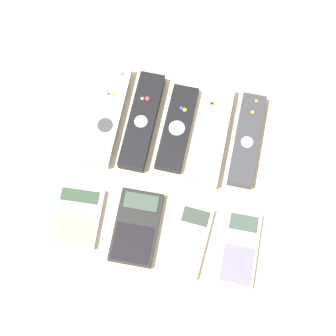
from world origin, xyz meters
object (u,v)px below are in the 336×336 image
remote_3 (212,135)px  calculator_0 (76,216)px  calculator_3 (240,248)px  calculator_2 (189,241)px  remote_0 (109,116)px  remote_2 (176,128)px  remote_4 (247,140)px  remote_1 (142,121)px  calculator_1 (136,227)px

remote_3 → calculator_0: (-0.22, -0.21, -0.01)m
calculator_3 → calculator_2: bearing=-177.7°
remote_0 → remote_2: (0.14, 0.00, -0.00)m
remote_2 → calculator_0: 0.26m
remote_2 → calculator_3: size_ratio=1.31×
remote_0 → remote_2: remote_0 is taller
calculator_3 → remote_3: bearing=112.5°
remote_4 → calculator_0: remote_4 is taller
remote_1 → remote_3: bearing=-0.8°
remote_0 → calculator_2: size_ratio=1.57×
remote_2 → calculator_2: size_ratio=1.33×
remote_0 → remote_3: bearing=-0.8°
calculator_1 → calculator_3: calculator_1 is taller
calculator_3 → calculator_1: bearing=179.3°
remote_4 → calculator_3: bearing=-84.3°
calculator_0 → calculator_1: calculator_1 is taller
remote_3 → calculator_0: bearing=-135.8°
remote_2 → remote_3: 0.07m
remote_0 → remote_4: size_ratio=1.11×
calculator_2 → calculator_0: bearing=-176.7°
remote_1 → calculator_1: bearing=-80.0°
remote_2 → calculator_0: size_ratio=1.56×
remote_4 → calculator_1: bearing=-128.8°
remote_3 → calculator_3: (0.09, -0.21, -0.01)m
remote_1 → calculator_3: remote_1 is taller
calculator_2 → calculator_3: bearing=7.1°
remote_3 → remote_4: bearing=4.9°
remote_4 → calculator_2: remote_4 is taller
remote_4 → calculator_1: remote_4 is taller
remote_3 → calculator_3: bearing=-66.4°
remote_2 → remote_3: bearing=-1.9°
remote_2 → calculator_1: same height
calculator_1 → calculator_2: 0.10m
remote_1 → calculator_1: remote_1 is taller
remote_1 → calculator_1: size_ratio=1.44×
remote_4 → calculator_0: 0.36m
remote_3 → remote_1: bearing=179.2°
remote_0 → calculator_2: (0.20, -0.21, -0.00)m
remote_2 → calculator_0: (-0.15, -0.21, -0.00)m
remote_3 → calculator_0: remote_3 is taller
calculator_1 → calculator_3: size_ratio=1.02×
remote_3 → calculator_2: (-0.00, -0.21, -0.01)m
remote_4 → calculator_0: (-0.28, -0.22, -0.00)m
remote_3 → calculator_1: bearing=-116.3°
remote_0 → calculator_2: bearing=-46.9°
remote_2 → calculator_2: bearing=-71.8°
calculator_0 → calculator_3: 0.31m
remote_1 → remote_4: remote_1 is taller
remote_0 → calculator_0: size_ratio=1.84×
remote_2 → calculator_1: (-0.03, -0.21, 0.00)m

